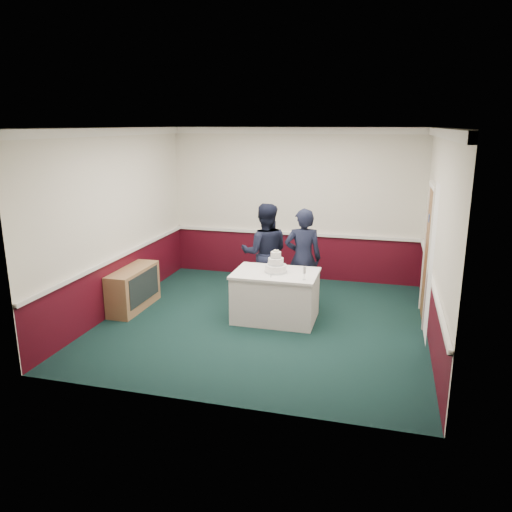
% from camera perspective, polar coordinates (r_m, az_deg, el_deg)
% --- Properties ---
extents(ground, '(5.00, 5.00, 0.00)m').
position_cam_1_polar(ground, '(8.02, 0.87, -7.49)').
color(ground, '#112B25').
rests_on(ground, ground).
extents(room_shell, '(5.00, 5.00, 3.00)m').
position_cam_1_polar(room_shell, '(8.07, 2.53, 7.12)').
color(room_shell, silver).
rests_on(room_shell, ground).
extents(sideboard, '(0.41, 1.20, 0.70)m').
position_cam_1_polar(sideboard, '(8.71, -13.81, -3.64)').
color(sideboard, '#A07B4D').
rests_on(sideboard, ground).
extents(cake_table, '(1.32, 0.92, 0.79)m').
position_cam_1_polar(cake_table, '(7.98, 2.24, -4.53)').
color(cake_table, white).
rests_on(cake_table, ground).
extents(wedding_cake, '(0.35, 0.35, 0.36)m').
position_cam_1_polar(wedding_cake, '(7.83, 2.27, -1.08)').
color(wedding_cake, white).
rests_on(wedding_cake, cake_table).
extents(cake_knife, '(0.05, 0.22, 0.00)m').
position_cam_1_polar(cake_knife, '(7.68, 1.72, -2.24)').
color(cake_knife, silver).
rests_on(cake_knife, cake_table).
extents(champagne_flute, '(0.05, 0.05, 0.21)m').
position_cam_1_polar(champagne_flute, '(7.47, 5.55, -1.71)').
color(champagne_flute, silver).
rests_on(champagne_flute, cake_table).
extents(person_man, '(0.97, 0.83, 1.74)m').
position_cam_1_polar(person_man, '(8.70, 1.03, 0.36)').
color(person_man, black).
rests_on(person_man, ground).
extents(person_woman, '(0.69, 0.53, 1.71)m').
position_cam_1_polar(person_woman, '(8.44, 5.39, -0.28)').
color(person_woman, black).
rests_on(person_woman, ground).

